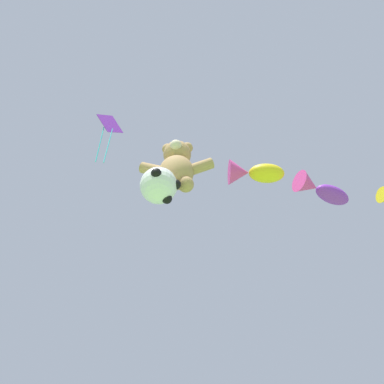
% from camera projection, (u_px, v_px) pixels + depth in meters
% --- Properties ---
extents(teddy_bear_kite, '(2.29, 1.01, 2.33)m').
position_uv_depth(teddy_bear_kite, '(177.00, 166.00, 13.00)').
color(teddy_bear_kite, tan).
extents(soccer_ball_kite, '(1.16, 1.15, 1.06)m').
position_uv_depth(soccer_ball_kite, '(159.00, 186.00, 11.89)').
color(soccer_ball_kite, white).
extents(fish_kite_goldfin, '(1.90, 0.97, 0.85)m').
position_uv_depth(fish_kite_goldfin, '(253.00, 173.00, 14.05)').
color(fish_kite_goldfin, yellow).
extents(fish_kite_violet, '(2.10, 1.64, 0.79)m').
position_uv_depth(fish_kite_violet, '(320.00, 190.00, 14.39)').
color(fish_kite_violet, purple).
extents(diamond_kite, '(0.86, 0.88, 3.11)m').
position_uv_depth(diamond_kite, '(109.00, 128.00, 15.94)').
color(diamond_kite, purple).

